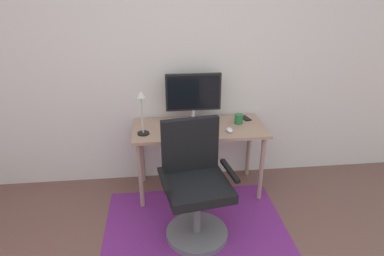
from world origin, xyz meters
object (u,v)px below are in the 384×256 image
(desk, at_px, (199,134))
(cell_phone, at_px, (245,118))
(computer_mouse, at_px, (229,130))
(coffee_cup, at_px, (239,119))
(monitor, at_px, (193,94))
(desk_lamp, at_px, (142,106))
(keyboard, at_px, (195,133))
(office_chair, at_px, (195,189))

(desk, xyz_separation_m, cell_phone, (0.51, 0.16, 0.09))
(computer_mouse, relative_size, cell_phone, 0.74)
(coffee_cup, bearing_deg, monitor, 166.05)
(desk, xyz_separation_m, desk_lamp, (-0.54, -0.11, 0.36))
(coffee_cup, bearing_deg, computer_mouse, -125.09)
(desk, bearing_deg, keyboard, -111.19)
(desk_lamp, bearing_deg, computer_mouse, -2.30)
(monitor, bearing_deg, desk, -74.94)
(monitor, bearing_deg, computer_mouse, -43.91)
(desk, height_order, desk_lamp, desk_lamp)
(monitor, bearing_deg, desk_lamp, -151.93)
(office_chair, bearing_deg, computer_mouse, 43.98)
(desk, bearing_deg, monitor, 105.06)
(office_chair, bearing_deg, monitor, 75.95)
(coffee_cup, distance_m, cell_phone, 0.16)
(desk, height_order, office_chair, office_chair)
(desk, distance_m, cell_phone, 0.54)
(monitor, xyz_separation_m, keyboard, (-0.02, -0.32, -0.28))
(computer_mouse, bearing_deg, monitor, 136.09)
(keyboard, bearing_deg, computer_mouse, 3.15)
(computer_mouse, xyz_separation_m, cell_phone, (0.24, 0.31, -0.01))
(monitor, relative_size, computer_mouse, 5.30)
(desk_lamp, height_order, office_chair, desk_lamp)
(computer_mouse, bearing_deg, desk, 151.78)
(monitor, height_order, desk_lamp, monitor)
(keyboard, xyz_separation_m, computer_mouse, (0.33, 0.02, 0.01))
(cell_phone, distance_m, office_chair, 1.07)
(desk, xyz_separation_m, office_chair, (-0.12, -0.65, -0.20))
(cell_phone, bearing_deg, office_chair, -142.49)
(cell_phone, height_order, desk_lamp, desk_lamp)
(desk, distance_m, coffee_cup, 0.43)
(office_chair, bearing_deg, desk, 71.11)
(desk, relative_size, keyboard, 3.02)
(cell_phone, bearing_deg, desk_lamp, 179.61)
(keyboard, bearing_deg, cell_phone, 29.70)
(cell_phone, height_order, office_chair, office_chair)
(desk, height_order, coffee_cup, coffee_cup)
(computer_mouse, relative_size, office_chair, 0.10)
(coffee_cup, relative_size, cell_phone, 0.70)
(desk, height_order, cell_phone, cell_phone)
(coffee_cup, bearing_deg, desk, -173.68)
(desk, relative_size, desk_lamp, 3.07)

